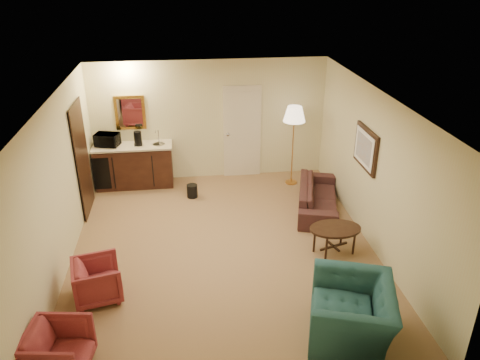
{
  "coord_description": "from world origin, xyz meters",
  "views": [
    {
      "loc": [
        -0.57,
        -6.62,
        4.44
      ],
      "look_at": [
        0.34,
        0.5,
        1.04
      ],
      "focal_mm": 35.0,
      "sensor_mm": 36.0,
      "label": 1
    }
  ],
  "objects_px": {
    "rose_chair_far": "(58,349)",
    "waste_bin": "(192,191)",
    "teal_armchair": "(353,304)",
    "coffee_maker": "(138,139)",
    "coffee_table": "(334,240)",
    "rose_chair_near": "(97,278)",
    "sofa": "(318,193)",
    "floor_lamp": "(293,146)",
    "wetbar_cabinet": "(134,166)",
    "microwave": "(107,138)"
  },
  "relations": [
    {
      "from": "sofa",
      "to": "waste_bin",
      "type": "distance_m",
      "value": 2.56
    },
    {
      "from": "wetbar_cabinet",
      "to": "coffee_maker",
      "type": "bearing_deg",
      "value": -4.78
    },
    {
      "from": "rose_chair_near",
      "to": "floor_lamp",
      "type": "distance_m",
      "value": 4.99
    },
    {
      "from": "teal_armchair",
      "to": "coffee_table",
      "type": "xyz_separation_m",
      "value": [
        0.38,
        1.86,
        -0.27
      ]
    },
    {
      "from": "sofa",
      "to": "floor_lamp",
      "type": "height_order",
      "value": "floor_lamp"
    },
    {
      "from": "rose_chair_far",
      "to": "floor_lamp",
      "type": "bearing_deg",
      "value": -30.73
    },
    {
      "from": "teal_armchair",
      "to": "coffee_maker",
      "type": "xyz_separation_m",
      "value": [
        -2.94,
        4.91,
        0.56
      ]
    },
    {
      "from": "sofa",
      "to": "teal_armchair",
      "type": "xyz_separation_m",
      "value": [
        -0.53,
        -3.37,
        0.15
      ]
    },
    {
      "from": "sofa",
      "to": "waste_bin",
      "type": "xyz_separation_m",
      "value": [
        -2.41,
        0.83,
        -0.22
      ]
    },
    {
      "from": "floor_lamp",
      "to": "teal_armchair",
      "type": "bearing_deg",
      "value": -93.54
    },
    {
      "from": "wetbar_cabinet",
      "to": "floor_lamp",
      "type": "relative_size",
      "value": 0.95
    },
    {
      "from": "coffee_maker",
      "to": "teal_armchair",
      "type": "bearing_deg",
      "value": -44.21
    },
    {
      "from": "wetbar_cabinet",
      "to": "waste_bin",
      "type": "bearing_deg",
      "value": -31.16
    },
    {
      "from": "microwave",
      "to": "coffee_maker",
      "type": "height_order",
      "value": "microwave"
    },
    {
      "from": "rose_chair_near",
      "to": "floor_lamp",
      "type": "xyz_separation_m",
      "value": [
        3.61,
        3.4,
        0.54
      ]
    },
    {
      "from": "coffee_table",
      "to": "waste_bin",
      "type": "bearing_deg",
      "value": 134.08
    },
    {
      "from": "waste_bin",
      "to": "rose_chair_near",
      "type": "bearing_deg",
      "value": -115.62
    },
    {
      "from": "sofa",
      "to": "waste_bin",
      "type": "relative_size",
      "value": 6.8
    },
    {
      "from": "coffee_maker",
      "to": "sofa",
      "type": "bearing_deg",
      "value": -9.06
    },
    {
      "from": "rose_chair_far",
      "to": "coffee_table",
      "type": "bearing_deg",
      "value": -54.71
    },
    {
      "from": "wetbar_cabinet",
      "to": "rose_chair_near",
      "type": "xyz_separation_m",
      "value": [
        -0.25,
        -3.72,
        -0.13
      ]
    },
    {
      "from": "rose_chair_far",
      "to": "sofa",
      "type": "bearing_deg",
      "value": -41.03
    },
    {
      "from": "coffee_maker",
      "to": "coffee_table",
      "type": "bearing_deg",
      "value": -27.67
    },
    {
      "from": "coffee_table",
      "to": "rose_chair_near",
      "type": "bearing_deg",
      "value": -169.72
    },
    {
      "from": "teal_armchair",
      "to": "rose_chair_near",
      "type": "xyz_separation_m",
      "value": [
        -3.32,
        1.19,
        -0.18
      ]
    },
    {
      "from": "rose_chair_near",
      "to": "waste_bin",
      "type": "height_order",
      "value": "rose_chair_near"
    },
    {
      "from": "rose_chair_far",
      "to": "coffee_table",
      "type": "distance_m",
      "value": 4.43
    },
    {
      "from": "floor_lamp",
      "to": "wetbar_cabinet",
      "type": "bearing_deg",
      "value": 174.56
    },
    {
      "from": "rose_chair_far",
      "to": "waste_bin",
      "type": "distance_m",
      "value": 4.65
    },
    {
      "from": "sofa",
      "to": "coffee_table",
      "type": "distance_m",
      "value": 1.52
    },
    {
      "from": "teal_armchair",
      "to": "microwave",
      "type": "xyz_separation_m",
      "value": [
        -3.57,
        4.96,
        0.57
      ]
    },
    {
      "from": "rose_chair_near",
      "to": "waste_bin",
      "type": "relative_size",
      "value": 2.44
    },
    {
      "from": "wetbar_cabinet",
      "to": "rose_chair_near",
      "type": "relative_size",
      "value": 2.47
    },
    {
      "from": "teal_armchair",
      "to": "coffee_maker",
      "type": "height_order",
      "value": "coffee_maker"
    },
    {
      "from": "sofa",
      "to": "rose_chair_near",
      "type": "distance_m",
      "value": 4.42
    },
    {
      "from": "sofa",
      "to": "rose_chair_near",
      "type": "height_order",
      "value": "sofa"
    },
    {
      "from": "microwave",
      "to": "waste_bin",
      "type": "bearing_deg",
      "value": -8.86
    },
    {
      "from": "wetbar_cabinet",
      "to": "coffee_table",
      "type": "height_order",
      "value": "wetbar_cabinet"
    },
    {
      "from": "teal_armchair",
      "to": "rose_chair_near",
      "type": "relative_size",
      "value": 1.76
    },
    {
      "from": "teal_armchair",
      "to": "rose_chair_far",
      "type": "xyz_separation_m",
      "value": [
        -3.57,
        -0.13,
        -0.16
      ]
    },
    {
      "from": "floor_lamp",
      "to": "coffee_maker",
      "type": "distance_m",
      "value": 3.25
    },
    {
      "from": "rose_chair_near",
      "to": "rose_chair_far",
      "type": "xyz_separation_m",
      "value": [
        -0.25,
        -1.33,
        0.02
      ]
    },
    {
      "from": "rose_chair_near",
      "to": "coffee_maker",
      "type": "relative_size",
      "value": 2.23
    },
    {
      "from": "coffee_table",
      "to": "coffee_maker",
      "type": "height_order",
      "value": "coffee_maker"
    },
    {
      "from": "wetbar_cabinet",
      "to": "coffee_maker",
      "type": "relative_size",
      "value": 5.51
    },
    {
      "from": "waste_bin",
      "to": "sofa",
      "type": "bearing_deg",
      "value": -18.97
    },
    {
      "from": "sofa",
      "to": "coffee_maker",
      "type": "relative_size",
      "value": 6.2
    },
    {
      "from": "coffee_table",
      "to": "coffee_maker",
      "type": "relative_size",
      "value": 2.84
    },
    {
      "from": "wetbar_cabinet",
      "to": "coffee_table",
      "type": "bearing_deg",
      "value": -41.5
    },
    {
      "from": "rose_chair_far",
      "to": "waste_bin",
      "type": "bearing_deg",
      "value": -12.86
    }
  ]
}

